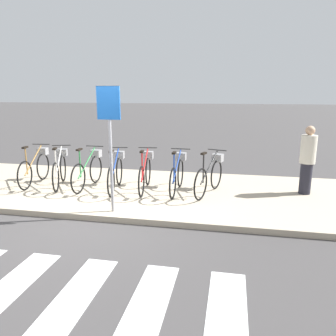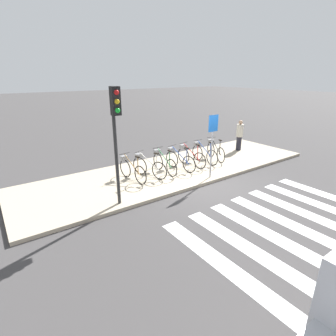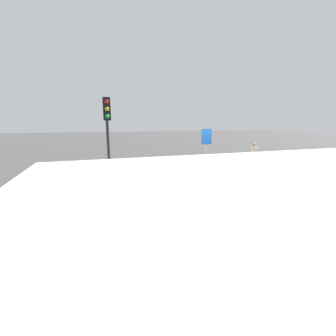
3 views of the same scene
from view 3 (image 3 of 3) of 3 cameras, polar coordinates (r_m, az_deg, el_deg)
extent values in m
plane|color=#423F3F|center=(9.10, 7.64, -6.28)|extent=(120.00, 120.00, 0.00)
cube|color=#B7A88E|center=(10.72, 3.34, -3.11)|extent=(12.75, 3.73, 0.12)
cube|color=silver|center=(3.85, 5.35, -34.53)|extent=(0.45, 8.00, 0.01)
cube|color=silver|center=(4.20, 18.55, -30.43)|extent=(0.45, 8.00, 0.01)
cube|color=silver|center=(4.69, 28.45, -26.16)|extent=(0.45, 8.00, 0.01)
cube|color=silver|center=(5.30, 35.74, -22.33)|extent=(0.45, 8.00, 0.01)
torus|color=black|center=(9.47, -7.11, -2.59)|extent=(0.12, 0.70, 0.70)
torus|color=black|center=(10.37, -8.76, -1.39)|extent=(0.12, 0.70, 0.70)
cylinder|color=olive|center=(9.85, -8.02, -0.37)|extent=(0.15, 0.98, 0.59)
cylinder|color=olive|center=(9.52, -7.41, -0.56)|extent=(0.04, 0.04, 0.63)
cube|color=black|center=(9.46, -7.46, 1.43)|extent=(0.09, 0.21, 0.04)
cylinder|color=#262626|center=(10.25, -8.87, 1.85)|extent=(0.46, 0.08, 0.02)
cube|color=gray|center=(10.33, -8.91, 0.82)|extent=(0.26, 0.23, 0.18)
torus|color=black|center=(9.63, -2.41, -2.26)|extent=(0.26, 0.68, 0.70)
torus|color=black|center=(10.42, -5.42, -1.24)|extent=(0.26, 0.68, 0.70)
cylinder|color=beige|center=(9.96, -4.00, -0.15)|extent=(0.35, 0.94, 0.59)
cylinder|color=beige|center=(9.67, -2.87, -0.29)|extent=(0.04, 0.04, 0.63)
cube|color=black|center=(9.61, -2.89, 1.67)|extent=(0.13, 0.21, 0.04)
cylinder|color=#262626|center=(10.31, -5.49, 1.99)|extent=(0.44, 0.17, 0.02)
cube|color=gray|center=(10.38, -5.61, 0.96)|extent=(0.29, 0.27, 0.18)
torus|color=black|center=(9.79, 0.77, -2.03)|extent=(0.05, 0.70, 0.70)
torus|color=black|center=(10.69, -0.82, -0.86)|extent=(0.05, 0.70, 0.70)
cylinder|color=#267238|center=(10.18, -0.06, 0.13)|extent=(0.05, 0.98, 0.59)
cylinder|color=#267238|center=(9.85, 0.54, -0.06)|extent=(0.03, 0.03, 0.63)
cube|color=black|center=(9.78, 0.54, 1.86)|extent=(0.07, 0.20, 0.04)
cylinder|color=#262626|center=(10.58, -0.83, 2.29)|extent=(0.46, 0.03, 0.02)
cube|color=gray|center=(10.66, -0.91, 1.29)|extent=(0.24, 0.20, 0.18)
torus|color=black|center=(10.01, 5.33, -1.77)|extent=(0.14, 0.70, 0.70)
torus|color=black|center=(10.82, 2.62, -0.72)|extent=(0.14, 0.70, 0.70)
cylinder|color=navy|center=(10.35, 3.94, 0.30)|extent=(0.18, 0.97, 0.59)
cylinder|color=navy|center=(10.06, 4.96, 0.14)|extent=(0.04, 0.04, 0.63)
cube|color=black|center=(9.99, 4.99, 2.03)|extent=(0.10, 0.21, 0.04)
cylinder|color=#262626|center=(10.71, 2.65, 2.39)|extent=(0.46, 0.09, 0.02)
cube|color=gray|center=(10.79, 2.51, 1.40)|extent=(0.27, 0.23, 0.18)
torus|color=black|center=(10.38, 8.47, -1.37)|extent=(0.11, 0.70, 0.70)
torus|color=black|center=(11.19, 5.84, -0.36)|extent=(0.11, 0.70, 0.70)
cylinder|color=red|center=(10.72, 7.14, 0.63)|extent=(0.13, 0.98, 0.59)
cylinder|color=red|center=(10.43, 8.13, 0.48)|extent=(0.04, 0.04, 0.63)
cube|color=black|center=(10.37, 8.18, 2.30)|extent=(0.09, 0.21, 0.04)
cylinder|color=#262626|center=(11.08, 5.90, 2.65)|extent=(0.46, 0.07, 0.02)
cube|color=gray|center=(11.16, 5.75, 1.69)|extent=(0.26, 0.22, 0.18)
torus|color=black|center=(10.70, 11.87, -1.10)|extent=(0.05, 0.70, 0.70)
torus|color=black|center=(11.53, 9.56, -0.10)|extent=(0.05, 0.70, 0.70)
cylinder|color=navy|center=(11.06, 10.73, 0.85)|extent=(0.05, 0.98, 0.59)
cylinder|color=navy|center=(10.75, 11.60, 0.69)|extent=(0.03, 0.03, 0.63)
cube|color=black|center=(10.69, 11.67, 2.46)|extent=(0.07, 0.20, 0.04)
cylinder|color=#262626|center=(11.43, 9.66, 2.82)|extent=(0.46, 0.03, 0.02)
cube|color=gray|center=(11.50, 9.51, 1.89)|extent=(0.24, 0.20, 0.18)
torus|color=black|center=(11.05, 14.41, -0.82)|extent=(0.24, 0.68, 0.70)
torus|color=black|center=(11.97, 13.21, 0.17)|extent=(0.24, 0.68, 0.70)
cylinder|color=black|center=(11.45, 13.85, 1.08)|extent=(0.32, 0.95, 0.59)
cylinder|color=black|center=(11.12, 14.31, 0.92)|extent=(0.04, 0.04, 0.63)
cube|color=black|center=(11.06, 14.40, 2.63)|extent=(0.13, 0.21, 0.04)
cylinder|color=#262626|center=(11.87, 13.34, 2.99)|extent=(0.45, 0.16, 0.02)
cube|color=gray|center=(11.94, 13.24, 2.10)|extent=(0.29, 0.26, 0.18)
cylinder|color=black|center=(4.01, 31.30, -25.74)|extent=(0.90, 0.22, 0.90)
cube|color=silver|center=(2.12, 30.03, -26.58)|extent=(3.62, 2.03, 1.86)
cylinder|color=#23232D|center=(13.12, 20.74, 0.74)|extent=(0.26, 0.26, 0.71)
cylinder|color=beige|center=(13.02, 20.95, 3.65)|extent=(0.34, 0.34, 0.63)
sphere|color=tan|center=(12.98, 21.08, 5.49)|extent=(0.21, 0.21, 0.21)
cylinder|color=#2D2D2D|center=(8.20, -14.86, 4.72)|extent=(0.10, 0.10, 3.46)
cube|color=black|center=(7.98, -15.30, 14.27)|extent=(0.24, 0.20, 0.75)
sphere|color=red|center=(7.89, -15.35, 15.94)|extent=(0.14, 0.14, 0.14)
sphere|color=gold|center=(7.88, -15.26, 14.27)|extent=(0.14, 0.14, 0.14)
sphere|color=green|center=(7.87, -15.17, 12.60)|extent=(0.14, 0.14, 0.14)
cylinder|color=#99999E|center=(9.25, 9.52, 2.33)|extent=(0.06, 0.06, 2.39)
cube|color=#1959B2|center=(9.13, 9.77, 7.85)|extent=(0.44, 0.03, 0.60)
camera|label=1|loc=(6.90, 52.06, 4.16)|focal=35.00mm
camera|label=2|loc=(3.08, -84.47, 22.53)|focal=28.00mm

